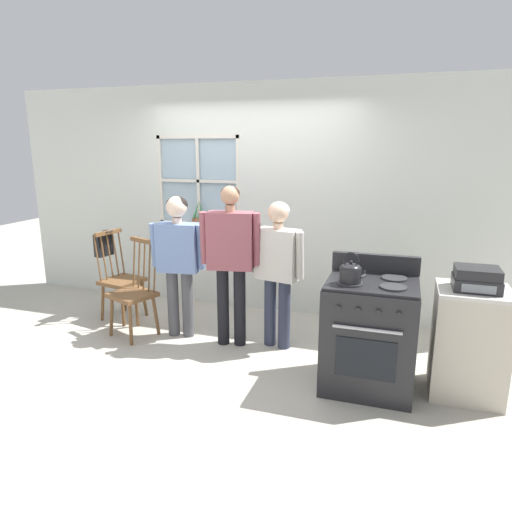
{
  "coord_description": "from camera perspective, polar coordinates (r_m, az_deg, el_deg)",
  "views": [
    {
      "loc": [
        1.73,
        -3.79,
        1.99
      ],
      "look_at": [
        0.48,
        0.08,
        1.0
      ],
      "focal_mm": 32.0,
      "sensor_mm": 36.0,
      "label": 1
    }
  ],
  "objects": [
    {
      "name": "wall_back",
      "position": [
        5.5,
        -0.12,
        6.87
      ],
      "size": [
        6.4,
        0.16,
        2.7
      ],
      "color": "silver",
      "rests_on": "ground_plane"
    },
    {
      "name": "kettle",
      "position": [
        3.65,
        11.74,
        -1.97
      ],
      "size": [
        0.21,
        0.17,
        0.25
      ],
      "color": "black",
      "rests_on": "stove"
    },
    {
      "name": "person_adult_right",
      "position": [
        4.45,
        2.73,
        -0.65
      ],
      "size": [
        0.57,
        0.29,
        1.47
      ],
      "rotation": [
        0.0,
        0.0,
        -0.21
      ],
      "color": "#2D3347",
      "rests_on": "ground_plane"
    },
    {
      "name": "chair_near_wall",
      "position": [
        5.01,
        -14.99,
        -4.56
      ],
      "size": [
        0.54,
        0.53,
        1.04
      ],
      "rotation": [
        0.0,
        0.0,
        -0.38
      ],
      "color": "brown",
      "rests_on": "ground_plane"
    },
    {
      "name": "person_elderly_left",
      "position": [
        4.77,
        -9.69,
        0.48
      ],
      "size": [
        0.58,
        0.26,
        1.49
      ],
      "rotation": [
        0.0,
        0.0,
        0.13
      ],
      "color": "#4C4C51",
      "rests_on": "ground_plane"
    },
    {
      "name": "person_teen_center",
      "position": [
        4.48,
        -3.19,
        0.53
      ],
      "size": [
        0.61,
        0.28,
        1.62
      ],
      "rotation": [
        0.0,
        0.0,
        0.17
      ],
      "color": "black",
      "rests_on": "ground_plane"
    },
    {
      "name": "potted_plant",
      "position": [
        5.71,
        -7.14,
        4.54
      ],
      "size": [
        0.17,
        0.17,
        0.32
      ],
      "color": "#935B3D",
      "rests_on": "wall_back"
    },
    {
      "name": "chair_by_window",
      "position": [
        5.54,
        -16.56,
        -2.92
      ],
      "size": [
        0.48,
        0.49,
        1.04
      ],
      "rotation": [
        0.0,
        0.0,
        1.37
      ],
      "color": "brown",
      "rests_on": "ground_plane"
    },
    {
      "name": "stove",
      "position": [
        3.94,
        13.97,
        -9.39
      ],
      "size": [
        0.73,
        0.68,
        1.08
      ],
      "color": "#232326",
      "rests_on": "ground_plane"
    },
    {
      "name": "handbag",
      "position": [
        5.61,
        -18.5,
        1.39
      ],
      "size": [
        0.22,
        0.23,
        0.31
      ],
      "color": "black",
      "rests_on": "chair_by_window"
    },
    {
      "name": "ground_plane",
      "position": [
        4.62,
        -6.05,
        -11.91
      ],
      "size": [
        16.0,
        16.0,
        0.0
      ],
      "primitive_type": "plane",
      "color": "#B2AD9E"
    },
    {
      "name": "side_counter",
      "position": [
        4.1,
        25.04,
        -9.77
      ],
      "size": [
        0.55,
        0.5,
        0.9
      ],
      "color": "beige",
      "rests_on": "ground_plane"
    },
    {
      "name": "stereo",
      "position": [
        3.91,
        25.87,
        -2.61
      ],
      "size": [
        0.34,
        0.29,
        0.18
      ],
      "color": "#232326",
      "rests_on": "side_counter"
    }
  ]
}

